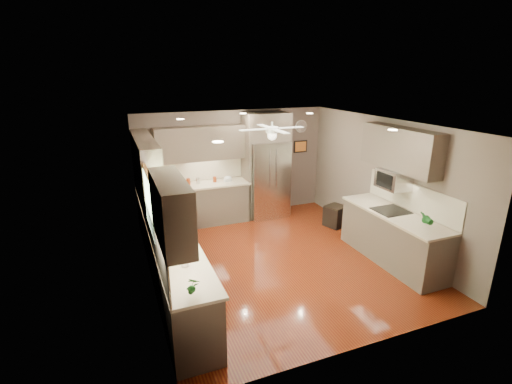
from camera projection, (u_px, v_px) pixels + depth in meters
floor at (277, 259)px, 6.89m from camera, size 5.00×5.00×0.00m
ceiling at (280, 124)px, 6.12m from camera, size 5.00×5.00×0.00m
wall_back at (234, 164)px, 8.72m from camera, size 4.50×0.00×4.50m
wall_front at (369, 259)px, 4.30m from camera, size 4.50×0.00×4.50m
wall_left at (146, 212)px, 5.72m from camera, size 0.00×5.00×5.00m
wall_right at (382, 182)px, 7.29m from camera, size 0.00×5.00×5.00m
canister_a at (188, 182)px, 8.14m from camera, size 0.09×0.09×0.14m
canister_b at (198, 181)px, 8.25m from camera, size 0.10×0.10×0.13m
canister_d at (215, 179)px, 8.39m from camera, size 0.09×0.09×0.12m
soap_bottle at (158, 222)px, 5.92m from camera, size 0.09×0.09×0.19m
potted_plant_left at (194, 285)px, 4.08m from camera, size 0.17×0.15×0.28m
potted_plant_right at (426, 219)px, 5.88m from camera, size 0.20×0.17×0.32m
bowl at (228, 181)px, 8.42m from camera, size 0.22×0.22×0.05m
left_run at (167, 250)px, 6.19m from camera, size 0.65×4.70×1.45m
back_run at (208, 202)px, 8.44m from camera, size 1.85×0.65×1.45m
uppers at (225, 156)px, 6.68m from camera, size 4.50×4.70×0.95m
window at (150, 204)px, 5.20m from camera, size 0.05×1.12×0.92m
sink at (174, 242)px, 5.50m from camera, size 0.50×0.70×0.32m
refrigerator at (267, 167)px, 8.68m from camera, size 1.06×0.75×2.45m
right_run at (393, 236)px, 6.71m from camera, size 0.70×2.20×1.45m
microwave at (394, 179)px, 6.66m from camera, size 0.43×0.55×0.34m
ceiling_fan at (272, 131)px, 6.44m from camera, size 1.18×1.18×0.32m
recessed_lights at (268, 121)px, 6.46m from camera, size 2.84×3.14×0.01m
wall_clock at (301, 126)px, 9.07m from camera, size 0.30×0.03×0.30m
framed_print at (300, 147)px, 9.22m from camera, size 0.36×0.03×0.30m
stool at (335, 216)px, 8.32m from camera, size 0.52×0.52×0.48m
paper_towel at (184, 256)px, 4.73m from camera, size 0.12×0.12×0.29m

